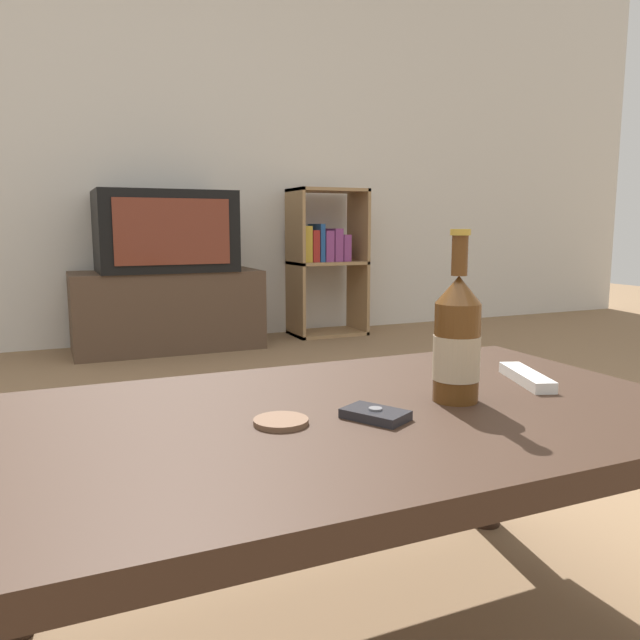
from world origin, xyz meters
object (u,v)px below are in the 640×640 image
(tv_stand, at_px, (168,310))
(bookshelf, at_px, (325,256))
(television, at_px, (165,231))
(remote_control, at_px, (526,377))
(beer_bottle, at_px, (457,341))
(cell_phone, at_px, (375,414))

(tv_stand, height_order, bookshelf, bookshelf)
(television, height_order, remote_control, television)
(bookshelf, xyz_separation_m, beer_bottle, (-1.05, -2.83, 0.00))
(bookshelf, bearing_deg, remote_control, -107.05)
(tv_stand, relative_size, beer_bottle, 3.71)
(television, distance_m, remote_control, 2.72)
(beer_bottle, distance_m, remote_control, 0.22)
(television, distance_m, cell_phone, 2.80)
(bookshelf, bearing_deg, cell_phone, -112.98)
(bookshelf, relative_size, remote_control, 5.35)
(tv_stand, xyz_separation_m, remote_control, (0.17, -2.71, 0.20))
(tv_stand, xyz_separation_m, beer_bottle, (-0.03, -2.75, 0.29))
(remote_control, bearing_deg, cell_phone, -148.05)
(tv_stand, bearing_deg, cell_phone, -93.99)
(beer_bottle, bearing_deg, television, 89.46)
(tv_stand, distance_m, bookshelf, 1.06)
(television, bearing_deg, tv_stand, 90.00)
(bookshelf, relative_size, beer_bottle, 3.33)
(tv_stand, xyz_separation_m, television, (0.00, -0.00, 0.45))
(beer_bottle, relative_size, cell_phone, 2.54)
(tv_stand, bearing_deg, television, -90.00)
(cell_phone, bearing_deg, television, 56.97)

